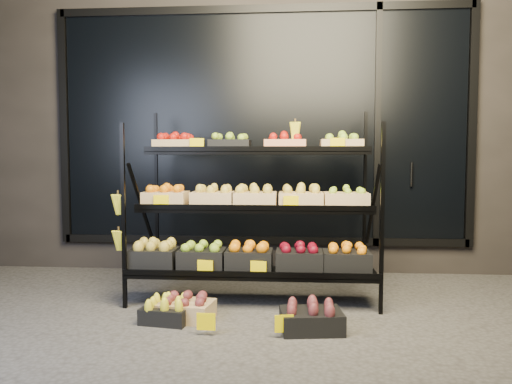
{
  "coord_description": "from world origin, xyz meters",
  "views": [
    {
      "loc": [
        0.35,
        -3.71,
        1.23
      ],
      "look_at": [
        0.02,
        0.55,
        0.93
      ],
      "focal_mm": 35.0,
      "sensor_mm": 36.0,
      "label": 1
    }
  ],
  "objects": [
    {
      "name": "floor_crate_left",
      "position": [
        -0.47,
        -0.06,
        0.09
      ],
      "size": [
        0.44,
        0.35,
        0.2
      ],
      "rotation": [
        0.0,
        0.0,
        -0.16
      ],
      "color": "tan",
      "rests_on": "ground"
    },
    {
      "name": "floor_crate_midleft",
      "position": [
        -0.6,
        -0.14,
        0.09
      ],
      "size": [
        0.38,
        0.31,
        0.18
      ],
      "rotation": [
        0.0,
        0.0,
        -0.16
      ],
      "color": "black",
      "rests_on": "ground"
    },
    {
      "name": "floor_crate_right",
      "position": [
        0.47,
        -0.25,
        0.1
      ],
      "size": [
        0.47,
        0.37,
        0.21
      ],
      "rotation": [
        0.0,
        0.0,
        0.13
      ],
      "color": "black",
      "rests_on": "ground"
    },
    {
      "name": "tag_floor_a",
      "position": [
        -0.25,
        -0.4,
        0.06
      ],
      "size": [
        0.13,
        0.01,
        0.12
      ],
      "primitive_type": "cube",
      "color": "#EBCE00",
      "rests_on": "ground"
    },
    {
      "name": "tag_floor_b",
      "position": [
        0.28,
        -0.4,
        0.06
      ],
      "size": [
        0.13,
        0.01,
        0.12
      ],
      "primitive_type": "cube",
      "color": "#EBCE00",
      "rests_on": "ground"
    },
    {
      "name": "ground",
      "position": [
        0.0,
        0.0,
        0.0
      ],
      "size": [
        24.0,
        24.0,
        0.0
      ],
      "primitive_type": "plane",
      "color": "#514F4C",
      "rests_on": "ground"
    },
    {
      "name": "building",
      "position": [
        0.0,
        2.59,
        1.75
      ],
      "size": [
        6.0,
        2.08,
        3.5
      ],
      "color": "#2D2826",
      "rests_on": "ground"
    },
    {
      "name": "display_rack",
      "position": [
        -0.02,
        0.6,
        0.79
      ],
      "size": [
        2.18,
        1.02,
        1.66
      ],
      "color": "black",
      "rests_on": "ground"
    }
  ]
}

